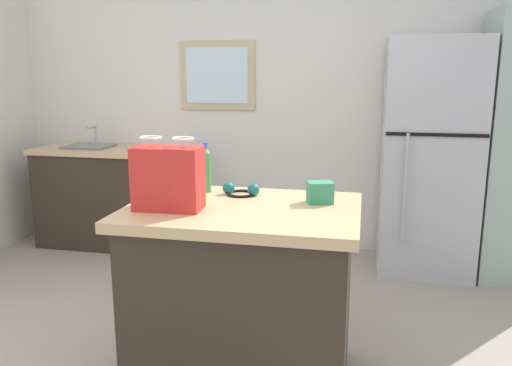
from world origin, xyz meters
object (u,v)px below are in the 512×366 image
ear_defenders (241,191)px  shopping_bag (168,178)px  refrigerator (429,158)px  kitchen_island (244,295)px  bottle (206,170)px  small_box (320,192)px

ear_defenders → shopping_bag: bearing=-127.3°
refrigerator → ear_defenders: bearing=-125.5°
kitchen_island → bottle: (-0.26, 0.25, 0.58)m
refrigerator → small_box: refrigerator is taller
refrigerator → small_box: (-0.70, -1.65, 0.07)m
small_box → bottle: (-0.62, 0.11, 0.07)m
small_box → bottle: bearing=169.9°
kitchen_island → refrigerator: size_ratio=0.61×
small_box → kitchen_island: bearing=-158.4°
bottle → ear_defenders: 0.22m
kitchen_island → refrigerator: (1.05, 1.79, 0.44)m
shopping_bag → bottle: (0.06, 0.37, -0.03)m
refrigerator → ear_defenders: size_ratio=9.04×
ear_defenders → bottle: bearing=171.7°
bottle → ear_defenders: bearing=-8.3°
shopping_bag → ear_defenders: shopping_bag is taller
small_box → ear_defenders: size_ratio=0.61×
shopping_bag → small_box: bearing=21.1°
kitchen_island → bottle: size_ratio=4.16×
bottle → ear_defenders: bottle is taller
kitchen_island → ear_defenders: 0.53m
refrigerator → shopping_bag: (-1.38, -1.91, 0.17)m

